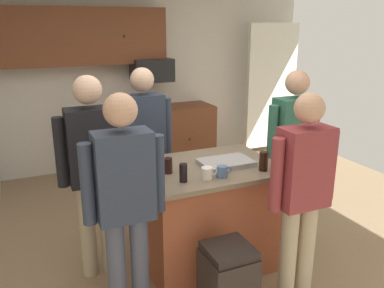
{
  "coord_description": "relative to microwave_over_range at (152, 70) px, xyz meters",
  "views": [
    {
      "loc": [
        -1.21,
        -3.04,
        2.1
      ],
      "look_at": [
        0.18,
        0.13,
        1.05
      ],
      "focal_mm": 37.52,
      "sensor_mm": 36.0,
      "label": 1
    }
  ],
  "objects": [
    {
      "name": "floor",
      "position": [
        -0.6,
        -2.5,
        -1.45
      ],
      "size": [
        7.04,
        7.04,
        0.0
      ],
      "primitive_type": "plane",
      "color": "#937A5B",
      "rests_on": "ground"
    },
    {
      "name": "back_wall",
      "position": [
        -0.6,
        0.3,
        -0.15
      ],
      "size": [
        6.4,
        0.1,
        2.6
      ],
      "primitive_type": "cube",
      "color": "silver",
      "rests_on": "ground"
    },
    {
      "name": "french_door_window_panel",
      "position": [
        2.0,
        -0.1,
        -0.35
      ],
      "size": [
        0.9,
        0.06,
        2.0
      ],
      "primitive_type": "cube",
      "color": "white",
      "rests_on": "ground"
    },
    {
      "name": "cabinet_run_upper",
      "position": [
        -1.0,
        0.1,
        0.48
      ],
      "size": [
        2.4,
        0.38,
        0.75
      ],
      "color": "brown"
    },
    {
      "name": "cabinet_run_lower",
      "position": [
        0.0,
        -0.02,
        -1.0
      ],
      "size": [
        1.8,
        0.63,
        0.9
      ],
      "color": "brown",
      "rests_on": "ground"
    },
    {
      "name": "microwave_over_range",
      "position": [
        0.0,
        0.0,
        0.0
      ],
      "size": [
        0.56,
        0.4,
        0.32
      ],
      "primitive_type": "cube",
      "color": "black"
    },
    {
      "name": "kitchen_island",
      "position": [
        -0.42,
        -2.67,
        -0.97
      ],
      "size": [
        1.2,
        0.89,
        0.94
      ],
      "color": "#AD5638",
      "rests_on": "ground"
    },
    {
      "name": "person_guest_left",
      "position": [
        0.53,
        -2.6,
        -0.47
      ],
      "size": [
        0.57,
        0.22,
        1.69
      ],
      "rotation": [
        0.0,
        0.0,
        -3.06
      ],
      "color": "#4C5166",
      "rests_on": "ground"
    },
    {
      "name": "person_guest_right",
      "position": [
        -0.73,
        -1.92,
        -0.46
      ],
      "size": [
        0.57,
        0.22,
        1.7
      ],
      "rotation": [
        0.0,
        0.0,
        -1.18
      ],
      "color": "#232D4C",
      "rests_on": "ground"
    },
    {
      "name": "person_elder_center",
      "position": [
        -1.31,
        -2.41,
        -0.45
      ],
      "size": [
        0.57,
        0.23,
        1.72
      ],
      "rotation": [
        0.0,
        0.0,
        -0.29
      ],
      "color": "tan",
      "rests_on": "ground"
    },
    {
      "name": "person_host_foreground",
      "position": [
        0.03,
        -3.37,
        -0.51
      ],
      "size": [
        0.57,
        0.22,
        1.64
      ],
      "rotation": [
        0.0,
        0.0,
        2.14
      ],
      "color": "tan",
      "rests_on": "ground"
    },
    {
      "name": "person_guest_by_door",
      "position": [
        -1.23,
        -3.09,
        -0.48
      ],
      "size": [
        0.57,
        0.22,
        1.68
      ],
      "rotation": [
        0.0,
        0.0,
        0.47
      ],
      "color": "#4C5166",
      "rests_on": "ground"
    },
    {
      "name": "mug_ceramic_white",
      "position": [
        -0.54,
        -2.94,
        -0.46
      ],
      "size": [
        0.13,
        0.09,
        0.09
      ],
      "color": "white",
      "rests_on": "kitchen_island"
    },
    {
      "name": "glass_dark_ale",
      "position": [
        -0.79,
        -2.54,
        -0.44
      ],
      "size": [
        0.06,
        0.06,
        0.15
      ],
      "color": "black",
      "rests_on": "kitchen_island"
    },
    {
      "name": "glass_short_whisky",
      "position": [
        -0.77,
        -2.7,
        -0.45
      ],
      "size": [
        0.07,
        0.07,
        0.13
      ],
      "color": "black",
      "rests_on": "kitchen_island"
    },
    {
      "name": "mug_blue_stoneware",
      "position": [
        -0.41,
        -2.95,
        -0.46
      ],
      "size": [
        0.13,
        0.08,
        0.09
      ],
      "color": "#4C6B99",
      "rests_on": "kitchen_island"
    },
    {
      "name": "glass_pilsner",
      "position": [
        -0.04,
        -2.96,
        -0.43
      ],
      "size": [
        0.07,
        0.07,
        0.16
      ],
      "color": "black",
      "rests_on": "kitchen_island"
    },
    {
      "name": "glass_stout_tall",
      "position": [
        -0.73,
        -2.91,
        -0.44
      ],
      "size": [
        0.06,
        0.06,
        0.14
      ],
      "color": "black",
      "rests_on": "kitchen_island"
    },
    {
      "name": "tumbler_amber",
      "position": [
        -0.74,
        -2.4,
        -0.45
      ],
      "size": [
        0.07,
        0.07,
        0.12
      ],
      "color": "black",
      "rests_on": "kitchen_island"
    },
    {
      "name": "serving_tray",
      "position": [
        -0.26,
        -2.72,
        -0.49
      ],
      "size": [
        0.44,
        0.3,
        0.04
      ],
      "color": "#B7B7BC",
      "rests_on": "kitchen_island"
    },
    {
      "name": "trash_bin",
      "position": [
        -0.59,
        -3.4,
        -1.15
      ],
      "size": [
        0.34,
        0.34,
        0.61
      ],
      "color": "black",
      "rests_on": "ground"
    }
  ]
}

